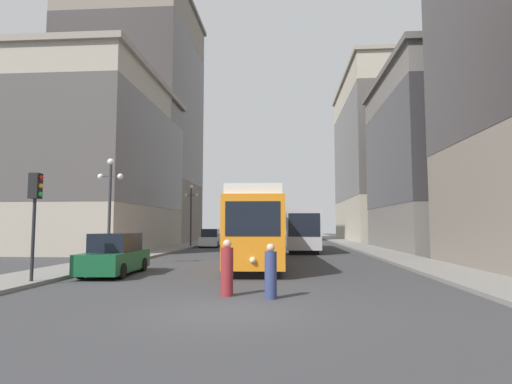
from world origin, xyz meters
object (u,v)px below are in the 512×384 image
Objects in this scene: parked_car_left_near at (115,255)px; parked_car_left_mid at (210,239)px; streetcar at (257,227)px; pedestrian_crossing_far at (227,270)px; lamp_post_left_far at (191,206)px; traffic_light_near_left at (35,198)px; pedestrian_crossing_near at (271,273)px; transit_bus at (301,228)px; lamp_post_left_near at (110,194)px.

parked_car_left_near is 23.25m from parked_car_left_mid.
streetcar is 7.98× the size of pedestrian_crossing_far.
pedestrian_crossing_far is at bearing -74.67° from lamp_post_left_far.
traffic_light_near_left is (-1.68, -3.35, 2.35)m from parked_car_left_near.
lamp_post_left_far reaches higher than pedestrian_crossing_near.
lamp_post_left_far reaches higher than pedestrian_crossing_far.
streetcar reaches higher than transit_bus.
pedestrian_crossing_near is (-1.78, -23.83, -1.19)m from transit_bus.
streetcar is 8.22m from lamp_post_left_near.
lamp_post_left_near is at bearing -98.80° from parked_car_left_mid.
parked_car_left_mid is 2.51× the size of pedestrian_crossing_far.
traffic_light_near_left reaches higher than pedestrian_crossing_near.
streetcar is at bearing -30.47° from pedestrian_crossing_far.
lamp_post_left_near is 0.93× the size of lamp_post_left_far.
pedestrian_crossing_far is (-1.37, 0.37, 0.05)m from pedestrian_crossing_near.
streetcar is at bearing 12.45° from lamp_post_left_near.
pedestrian_crossing_near is (1.15, -10.79, -1.34)m from streetcar.
traffic_light_near_left is at bearing -88.20° from lamp_post_left_near.
lamp_post_left_far is (-1.90, -0.53, 3.26)m from parked_car_left_mid.
parked_car_left_near is 5.05m from lamp_post_left_near.
lamp_post_left_far is (-0.22, 26.07, 0.90)m from traffic_light_near_left.
pedestrian_crossing_near is 0.94× the size of pedestrian_crossing_far.
streetcar is at bearing 39.51° from parked_car_left_near.
lamp_post_left_near is at bearing -126.47° from transit_bus.
transit_bus is 23.69m from pedestrian_crossing_far.
pedestrian_crossing_near is 0.41× the size of traffic_light_near_left.
lamp_post_left_near reaches higher than streetcar.
pedestrian_crossing_near is 29.78m from lamp_post_left_far.
lamp_post_left_far is (0.00, 19.14, 0.25)m from lamp_post_left_near.
streetcar is 10.93m from pedestrian_crossing_near.
pedestrian_crossing_near is at bearing -45.19° from lamp_post_left_near.
traffic_light_near_left is (-8.78, 2.13, 2.44)m from pedestrian_crossing_near.
streetcar is 19.20m from lamp_post_left_far.
parked_car_left_near is 23.03m from lamp_post_left_far.
parked_car_left_mid is 0.77× the size of lamp_post_left_near.
traffic_light_near_left is 6.96m from lamp_post_left_near.
parked_car_left_mid is at bearing 86.38° from traffic_light_near_left.
lamp_post_left_far is at bearing 90.48° from traffic_light_near_left.
parked_car_left_mid is 19.98m from lamp_post_left_near.
pedestrian_crossing_far is (5.73, -5.10, -0.04)m from parked_car_left_near.
streetcar is 3.50× the size of traffic_light_near_left.
pedestrian_crossing_near is (7.10, -28.72, -0.09)m from parked_car_left_mid.
parked_car_left_mid is at bearing 84.49° from lamp_post_left_near.
pedestrian_crossing_far is (-3.15, -23.46, -1.14)m from transit_bus.
parked_car_left_mid is 3.81m from lamp_post_left_far.
lamp_post_left_near reaches higher than parked_car_left_near.
transit_bus is 2.80× the size of parked_car_left_mid.
parked_car_left_near is 1.17× the size of traffic_light_near_left.
transit_bus is at bearing 61.91° from parked_car_left_near.
parked_car_left_mid is 26.75m from traffic_light_near_left.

